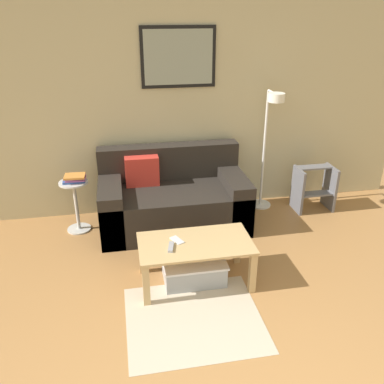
{
  "coord_description": "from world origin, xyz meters",
  "views": [
    {
      "loc": [
        -0.58,
        -0.94,
        2.22
      ],
      "look_at": [
        -0.03,
        2.01,
        0.85
      ],
      "focal_mm": 38.0,
      "sensor_mm": 36.0,
      "label": 1
    }
  ],
  "objects_px": {
    "side_table": "(76,202)",
    "step_stool": "(314,187)",
    "couch": "(173,200)",
    "coffee_table": "(195,250)",
    "storage_bin": "(194,270)",
    "remote_control": "(171,247)",
    "book_stack": "(75,178)",
    "cell_phone": "(177,240)",
    "floor_lamp": "(269,138)"
  },
  "relations": [
    {
      "from": "side_table",
      "to": "step_stool",
      "type": "bearing_deg",
      "value": 0.09
    },
    {
      "from": "couch",
      "to": "coffee_table",
      "type": "xyz_separation_m",
      "value": [
        0.05,
        -1.08,
        0.03
      ]
    },
    {
      "from": "coffee_table",
      "to": "side_table",
      "type": "distance_m",
      "value": 1.56
    },
    {
      "from": "couch",
      "to": "storage_bin",
      "type": "xyz_separation_m",
      "value": [
        0.04,
        -1.06,
        -0.19
      ]
    },
    {
      "from": "side_table",
      "to": "remote_control",
      "type": "height_order",
      "value": "side_table"
    },
    {
      "from": "coffee_table",
      "to": "step_stool",
      "type": "height_order",
      "value": "step_stool"
    },
    {
      "from": "couch",
      "to": "step_stool",
      "type": "relative_size",
      "value": 2.99
    },
    {
      "from": "side_table",
      "to": "book_stack",
      "type": "xyz_separation_m",
      "value": [
        0.02,
        -0.0,
        0.27
      ]
    },
    {
      "from": "coffee_table",
      "to": "side_table",
      "type": "xyz_separation_m",
      "value": [
        -1.07,
        1.14,
        0.01
      ]
    },
    {
      "from": "side_table",
      "to": "book_stack",
      "type": "distance_m",
      "value": 0.27
    },
    {
      "from": "coffee_table",
      "to": "couch",
      "type": "bearing_deg",
      "value": 92.38
    },
    {
      "from": "couch",
      "to": "cell_phone",
      "type": "xyz_separation_m",
      "value": [
        -0.1,
        -1.03,
        0.11
      ]
    },
    {
      "from": "side_table",
      "to": "remote_control",
      "type": "xyz_separation_m",
      "value": [
        0.86,
        -1.19,
        0.07
      ]
    },
    {
      "from": "storage_bin",
      "to": "remote_control",
      "type": "bearing_deg",
      "value": -161.41
    },
    {
      "from": "couch",
      "to": "floor_lamp",
      "type": "relative_size",
      "value": 1.11
    },
    {
      "from": "storage_bin",
      "to": "floor_lamp",
      "type": "distance_m",
      "value": 1.8
    },
    {
      "from": "side_table",
      "to": "cell_phone",
      "type": "xyz_separation_m",
      "value": [
        0.92,
        -1.08,
        0.07
      ]
    },
    {
      "from": "floor_lamp",
      "to": "cell_phone",
      "type": "height_order",
      "value": "floor_lamp"
    },
    {
      "from": "side_table",
      "to": "step_stool",
      "type": "xyz_separation_m",
      "value": [
        2.73,
        0.0,
        -0.06
      ]
    },
    {
      "from": "floor_lamp",
      "to": "remote_control",
      "type": "bearing_deg",
      "value": -135.38
    },
    {
      "from": "book_stack",
      "to": "cell_phone",
      "type": "height_order",
      "value": "book_stack"
    },
    {
      "from": "storage_bin",
      "to": "book_stack",
      "type": "relative_size",
      "value": 2.31
    },
    {
      "from": "floor_lamp",
      "to": "step_stool",
      "type": "distance_m",
      "value": 0.84
    },
    {
      "from": "floor_lamp",
      "to": "step_stool",
      "type": "relative_size",
      "value": 2.69
    },
    {
      "from": "couch",
      "to": "book_stack",
      "type": "xyz_separation_m",
      "value": [
        -1.01,
        0.05,
        0.31
      ]
    },
    {
      "from": "remote_control",
      "to": "book_stack",
      "type": "bearing_deg",
      "value": 138.4
    },
    {
      "from": "couch",
      "to": "coffee_table",
      "type": "bearing_deg",
      "value": -87.62
    },
    {
      "from": "coffee_table",
      "to": "cell_phone",
      "type": "relative_size",
      "value": 6.92
    },
    {
      "from": "storage_bin",
      "to": "floor_lamp",
      "type": "relative_size",
      "value": 0.39
    },
    {
      "from": "storage_bin",
      "to": "cell_phone",
      "type": "distance_m",
      "value": 0.33
    },
    {
      "from": "coffee_table",
      "to": "floor_lamp",
      "type": "distance_m",
      "value": 1.72
    },
    {
      "from": "book_stack",
      "to": "side_table",
      "type": "bearing_deg",
      "value": 173.98
    },
    {
      "from": "book_stack",
      "to": "remote_control",
      "type": "height_order",
      "value": "book_stack"
    },
    {
      "from": "floor_lamp",
      "to": "step_stool",
      "type": "height_order",
      "value": "floor_lamp"
    },
    {
      "from": "storage_bin",
      "to": "step_stool",
      "type": "height_order",
      "value": "step_stool"
    },
    {
      "from": "remote_control",
      "to": "step_stool",
      "type": "height_order",
      "value": "step_stool"
    },
    {
      "from": "side_table",
      "to": "remote_control",
      "type": "relative_size",
      "value": 3.79
    },
    {
      "from": "couch",
      "to": "storage_bin",
      "type": "relative_size",
      "value": 2.84
    },
    {
      "from": "couch",
      "to": "book_stack",
      "type": "distance_m",
      "value": 1.06
    },
    {
      "from": "floor_lamp",
      "to": "remote_control",
      "type": "relative_size",
      "value": 9.39
    },
    {
      "from": "cell_phone",
      "to": "side_table",
      "type": "bearing_deg",
      "value": 105.93
    },
    {
      "from": "couch",
      "to": "step_stool",
      "type": "distance_m",
      "value": 1.7
    },
    {
      "from": "couch",
      "to": "side_table",
      "type": "distance_m",
      "value": 1.03
    },
    {
      "from": "coffee_table",
      "to": "storage_bin",
      "type": "height_order",
      "value": "coffee_table"
    },
    {
      "from": "storage_bin",
      "to": "book_stack",
      "type": "distance_m",
      "value": 1.61
    },
    {
      "from": "book_stack",
      "to": "step_stool",
      "type": "height_order",
      "value": "book_stack"
    },
    {
      "from": "couch",
      "to": "storage_bin",
      "type": "height_order",
      "value": "couch"
    },
    {
      "from": "remote_control",
      "to": "coffee_table",
      "type": "bearing_deg",
      "value": 26.23
    },
    {
      "from": "side_table",
      "to": "remote_control",
      "type": "bearing_deg",
      "value": -54.15
    },
    {
      "from": "coffee_table",
      "to": "storage_bin",
      "type": "xyz_separation_m",
      "value": [
        -0.01,
        0.02,
        -0.22
      ]
    }
  ]
}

